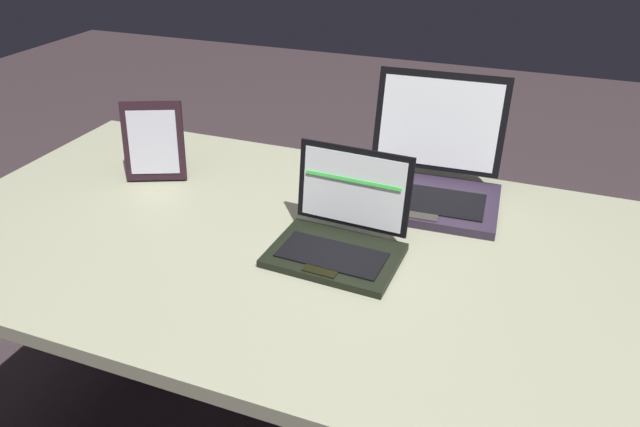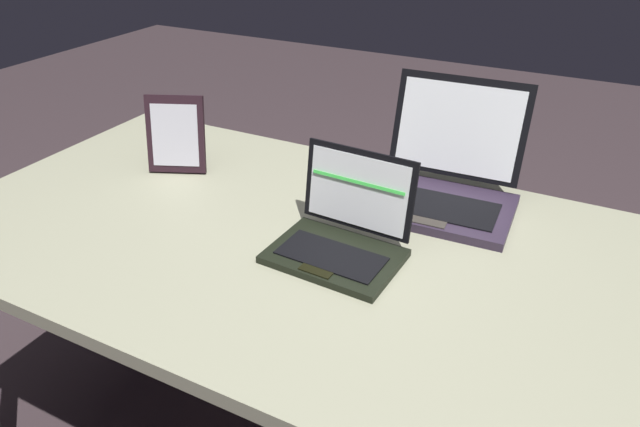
% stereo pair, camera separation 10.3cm
% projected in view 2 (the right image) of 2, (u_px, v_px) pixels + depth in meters
% --- Properties ---
extents(desk, '(1.57, 0.82, 0.71)m').
position_uv_depth(desk, '(308.00, 266.00, 1.18)').
color(desk, '#9A9A7E').
rests_on(desk, ground).
extents(laptop_front, '(0.25, 0.20, 0.18)m').
position_uv_depth(laptop_front, '(341.00, 236.00, 1.08)').
color(laptop_front, black).
rests_on(laptop_front, desk).
extents(laptop_rear, '(0.32, 0.29, 0.25)m').
position_uv_depth(laptop_rear, '(444.00, 181.00, 1.25)').
color(laptop_rear, '#2F2437').
rests_on(laptop_rear, desk).
extents(photo_frame, '(0.15, 0.10, 0.18)m').
position_uv_depth(photo_frame, '(176.00, 135.00, 1.37)').
color(photo_frame, black).
rests_on(photo_frame, desk).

